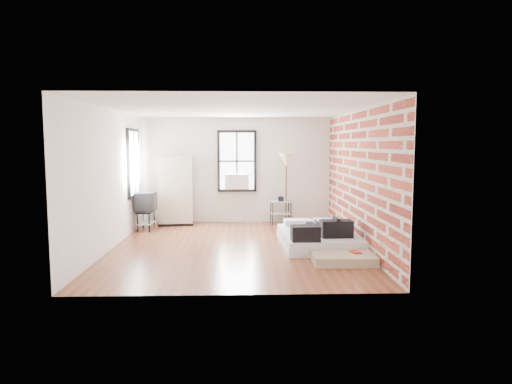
{
  "coord_description": "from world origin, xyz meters",
  "views": [
    {
      "loc": [
        0.14,
        -9.19,
        2.1
      ],
      "look_at": [
        0.43,
        0.3,
        1.1
      ],
      "focal_mm": 32.0,
      "sensor_mm": 36.0,
      "label": 1
    }
  ],
  "objects_px": {
    "floor_lamp": "(286,163)",
    "wardrobe": "(175,191)",
    "mattress_bare": "(334,245)",
    "mattress_main": "(320,237)",
    "side_table": "(281,205)",
    "tv_stand": "(146,203)"
  },
  "relations": [
    {
      "from": "wardrobe",
      "to": "floor_lamp",
      "type": "height_order",
      "value": "floor_lamp"
    },
    {
      "from": "mattress_main",
      "to": "wardrobe",
      "type": "bearing_deg",
      "value": 140.66
    },
    {
      "from": "side_table",
      "to": "tv_stand",
      "type": "relative_size",
      "value": 0.77
    },
    {
      "from": "side_table",
      "to": "mattress_bare",
      "type": "bearing_deg",
      "value": -76.43
    },
    {
      "from": "wardrobe",
      "to": "floor_lamp",
      "type": "bearing_deg",
      "value": -5.17
    },
    {
      "from": "side_table",
      "to": "tv_stand",
      "type": "height_order",
      "value": "tv_stand"
    },
    {
      "from": "mattress_bare",
      "to": "floor_lamp",
      "type": "distance_m",
      "value": 3.52
    },
    {
      "from": "mattress_main",
      "to": "floor_lamp",
      "type": "relative_size",
      "value": 1.15
    },
    {
      "from": "mattress_bare",
      "to": "side_table",
      "type": "xyz_separation_m",
      "value": [
        -0.77,
        3.19,
        0.35
      ]
    },
    {
      "from": "wardrobe",
      "to": "floor_lamp",
      "type": "relative_size",
      "value": 0.95
    },
    {
      "from": "mattress_main",
      "to": "side_table",
      "type": "bearing_deg",
      "value": 100.82
    },
    {
      "from": "floor_lamp",
      "to": "tv_stand",
      "type": "height_order",
      "value": "floor_lamp"
    },
    {
      "from": "floor_lamp",
      "to": "side_table",
      "type": "bearing_deg",
      "value": 151.99
    },
    {
      "from": "mattress_bare",
      "to": "mattress_main",
      "type": "bearing_deg",
      "value": 109.99
    },
    {
      "from": "wardrobe",
      "to": "floor_lamp",
      "type": "distance_m",
      "value": 2.98
    },
    {
      "from": "mattress_main",
      "to": "tv_stand",
      "type": "distance_m",
      "value": 4.39
    },
    {
      "from": "mattress_bare",
      "to": "wardrobe",
      "type": "distance_m",
      "value": 4.77
    },
    {
      "from": "wardrobe",
      "to": "side_table",
      "type": "distance_m",
      "value": 2.79
    },
    {
      "from": "mattress_bare",
      "to": "tv_stand",
      "type": "height_order",
      "value": "tv_stand"
    },
    {
      "from": "floor_lamp",
      "to": "wardrobe",
      "type": "bearing_deg",
      "value": 180.0
    },
    {
      "from": "floor_lamp",
      "to": "mattress_main",
      "type": "bearing_deg",
      "value": -79.99
    },
    {
      "from": "mattress_bare",
      "to": "floor_lamp",
      "type": "xyz_separation_m",
      "value": [
        -0.64,
        3.12,
        1.48
      ]
    }
  ]
}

